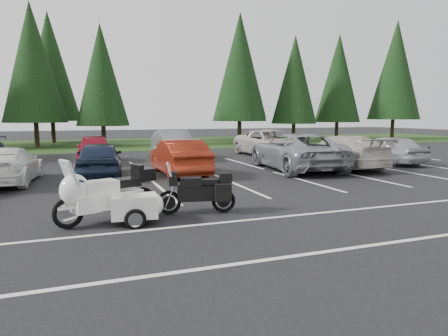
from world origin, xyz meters
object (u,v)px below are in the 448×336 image
touring_motorcycle (107,189)px  car_far_2 (95,149)px  cargo_trailer (134,209)px  car_near_3 (7,165)px  car_near_6 (296,151)px  car_near_8 (388,149)px  car_far_3 (174,145)px  car_near_5 (179,157)px  car_near_4 (99,159)px  adventure_motorcycle (196,188)px  car_near_7 (341,152)px  car_far_4 (270,143)px

touring_motorcycle → car_far_2: bearing=67.5°
car_far_2 → cargo_trailer: (0.29, -12.66, -0.40)m
car_near_3 → car_near_6: 11.68m
car_near_8 → touring_motorcycle: size_ratio=1.55×
car_near_3 → car_far_3: 9.65m
car_near_6 → car_far_3: (-4.13, 6.28, -0.03)m
touring_motorcycle → cargo_trailer: size_ratio=1.88×
car_near_6 → car_far_3: bearing=-50.7°
car_near_5 → touring_motorcycle: (-3.34, -6.61, 0.03)m
car_near_5 → cargo_trailer: 7.58m
car_near_4 → car_far_3: car_far_3 is taller
car_near_3 → adventure_motorcycle: 8.37m
car_near_7 → touring_motorcycle: bearing=31.2°
car_far_2 → touring_motorcycle: size_ratio=1.57×
car_near_7 → car_near_5: bearing=-1.3°
car_near_7 → adventure_motorcycle: bearing=36.6°
car_near_3 → car_far_2: size_ratio=1.05×
car_near_5 → car_far_3: bearing=-102.7°
car_near_5 → car_near_8: car_near_5 is taller
car_near_3 → car_near_8: size_ratio=1.07×
car_far_3 → touring_motorcycle: car_far_3 is taller
car_near_5 → car_near_8: bearing=179.9°
car_near_7 → car_near_4: bearing=-3.2°
car_far_4 → car_near_5: bearing=-144.0°
touring_motorcycle → car_near_4: bearing=66.9°
cargo_trailer → adventure_motorcycle: (1.59, 0.45, 0.32)m
car_far_4 → car_near_4: bearing=-155.9°
car_far_4 → car_near_7: bearing=-87.3°
car_far_2 → car_near_7: bearing=-26.7°
car_near_6 → car_far_2: size_ratio=1.38×
car_far_2 → car_near_5: bearing=-58.7°
car_near_5 → touring_motorcycle: 7.41m
car_near_3 → car_far_4: bearing=-151.9°
car_near_5 → cargo_trailer: size_ratio=3.05×
car_far_2 → car_far_3: car_far_3 is taller
car_near_6 → adventure_motorcycle: bearing=50.1°
car_near_8 → car_far_2: 15.10m
cargo_trailer → car_near_8: bearing=33.2°
car_near_8 → touring_motorcycle: bearing=25.3°
car_far_3 → touring_motorcycle: size_ratio=1.76×
car_near_5 → car_near_8: (11.03, 0.22, -0.01)m
car_near_7 → adventure_motorcycle: car_near_7 is taller
car_near_5 → car_near_8: 11.03m
car_near_6 → car_far_4: bearing=-100.3°
car_near_7 → car_far_3: size_ratio=1.09×
car_near_7 → touring_motorcycle: size_ratio=1.92×
car_near_7 → cargo_trailer: (-10.48, -6.60, -0.43)m
adventure_motorcycle → car_far_3: bearing=91.4°
car_far_4 → car_far_2: bearing=177.8°
car_near_6 → adventure_motorcycle: size_ratio=2.75×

